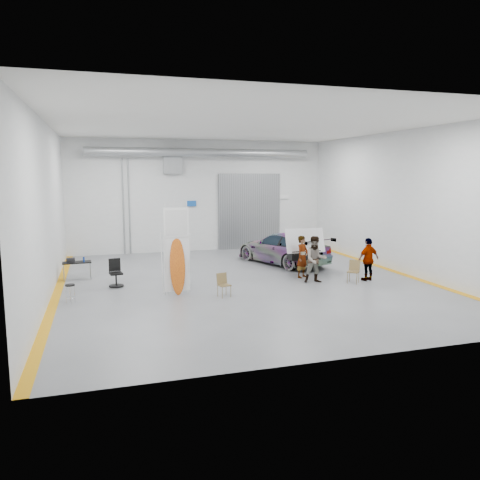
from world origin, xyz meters
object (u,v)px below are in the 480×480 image
object	(u,v)px
person_b	(316,260)
person_a	(302,257)
folding_chair_far	(353,276)
office_chair	(116,275)
sedan_car	(283,248)
work_table	(75,262)
folding_chair_near	(224,290)
shop_stool	(70,294)
person_c	(368,259)
surfboard_display	(177,258)

from	to	relation	value
person_b	person_a	bearing A→B (deg)	104.99
folding_chair_far	office_chair	bearing A→B (deg)	-150.42
sedan_car	folding_chair_far	world-z (taller)	sedan_car
work_table	folding_chair_near	bearing A→B (deg)	-41.08
shop_stool	person_c	bearing A→B (deg)	0.37
person_a	folding_chair_far	bearing A→B (deg)	-78.38
person_a	person_c	size ratio (longest dim) A/B	1.00
person_a	work_table	world-z (taller)	person_a
person_c	office_chair	bearing A→B (deg)	-22.25
person_b	work_table	world-z (taller)	person_b
folding_chair_far	person_c	bearing A→B (deg)	57.52
folding_chair_near	shop_stool	world-z (taller)	folding_chair_near
person_c	shop_stool	xyz separation A→B (m)	(-11.10, -0.07, -0.55)
person_c	office_chair	size ratio (longest dim) A/B	1.67
sedan_car	folding_chair_near	xyz separation A→B (m)	(-4.19, -5.05, -0.48)
sedan_car	surfboard_display	world-z (taller)	surfboard_display
person_b	person_c	xyz separation A→B (m)	(2.15, -0.28, -0.05)
person_a	shop_stool	bearing A→B (deg)	155.55
surfboard_display	folding_chair_near	size ratio (longest dim) A/B	4.00
person_c	folding_chair_near	world-z (taller)	person_c
sedan_car	person_b	world-z (taller)	person_b
office_chair	sedan_car	bearing A→B (deg)	9.09
person_a	work_table	size ratio (longest dim) A/B	1.51
person_a	folding_chair_far	size ratio (longest dim) A/B	1.97
folding_chair_near	office_chair	bearing A→B (deg)	128.97
person_b	folding_chair_near	bearing A→B (deg)	-156.29
person_a	surfboard_display	distance (m)	5.49
person_c	surfboard_display	world-z (taller)	surfboard_display
person_a	office_chair	xyz separation A→B (m)	(-7.33, 0.60, -0.41)
shop_stool	folding_chair_near	bearing A→B (deg)	-7.70
person_a	person_c	world-z (taller)	person_a
person_a	surfboard_display	xyz separation A→B (m)	(-5.33, -1.25, 0.45)
person_a	office_chair	size ratio (longest dim) A/B	1.67
office_chair	folding_chair_near	bearing A→B (deg)	-45.28
shop_stool	work_table	world-z (taller)	work_table
work_table	office_chair	bearing A→B (deg)	-49.01
person_b	office_chair	xyz separation A→B (m)	(-7.44, 1.60, -0.46)
person_b	office_chair	world-z (taller)	person_b
work_table	person_b	bearing A→B (deg)	-20.45
person_a	folding_chair_near	distance (m)	4.38
person_a	folding_chair_far	distance (m)	2.17
person_c	sedan_car	bearing A→B (deg)	-77.37
person_b	work_table	size ratio (longest dim) A/B	1.60
sedan_car	folding_chair_near	world-z (taller)	sedan_car
folding_chair_near	folding_chair_far	xyz separation A→B (m)	(5.30, 0.55, 0.02)
person_a	work_table	xyz separation A→B (m)	(-8.84, 2.34, -0.16)
person_c	shop_stool	world-z (taller)	person_c
surfboard_display	folding_chair_far	world-z (taller)	surfboard_display
person_b	sedan_car	bearing A→B (deg)	95.37
person_c	folding_chair_near	xyz separation A→B (m)	(-6.08, -0.75, -0.60)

